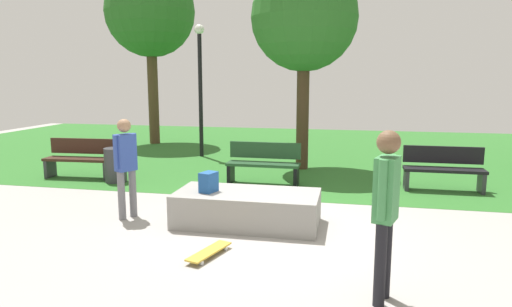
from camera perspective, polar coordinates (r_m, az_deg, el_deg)
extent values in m
plane|color=#9E9993|center=(7.11, 2.30, -9.61)|extent=(28.00, 28.00, 0.00)
cube|color=#2D6B28|center=(14.71, 7.40, 0.36)|extent=(26.60, 12.28, 0.01)
cube|color=gray|center=(7.29, -1.12, -6.92)|extent=(2.27, 1.09, 0.53)
cube|color=#1E4C8C|center=(7.23, -5.99, -3.60)|extent=(0.28, 0.33, 0.32)
cylinder|color=black|center=(4.92, 15.34, -13.39)|extent=(0.12, 0.12, 0.88)
cylinder|color=black|center=(5.12, 15.98, -12.50)|extent=(0.12, 0.12, 0.88)
cube|color=#3F8C4C|center=(4.78, 16.08, -4.33)|extent=(0.29, 0.37, 0.66)
cylinder|color=#3F8C4C|center=(4.62, 15.59, -4.47)|extent=(0.09, 0.09, 0.61)
cylinder|color=#3F8C4C|center=(4.94, 16.57, -3.60)|extent=(0.09, 0.09, 0.61)
sphere|color=brown|center=(4.69, 16.35, 1.38)|extent=(0.24, 0.24, 0.24)
cylinder|color=slate|center=(7.83, -16.55, -5.11)|extent=(0.12, 0.12, 0.81)
cylinder|color=slate|center=(7.95, -15.22, -4.83)|extent=(0.12, 0.12, 0.81)
cube|color=#2D4799|center=(7.74, -16.12, 0.12)|extent=(0.33, 0.38, 0.61)
cylinder|color=#2D4799|center=(7.65, -17.18, 0.14)|extent=(0.09, 0.09, 0.56)
cylinder|color=#2D4799|center=(7.83, -15.10, 0.45)|extent=(0.09, 0.09, 0.56)
sphere|color=#9E7556|center=(7.69, -16.27, 3.38)|extent=(0.22, 0.22, 0.22)
cube|color=gold|center=(6.14, -5.92, -12.14)|extent=(0.42, 0.82, 0.02)
cylinder|color=silver|center=(5.90, -6.85, -13.50)|extent=(0.05, 0.06, 0.06)
cylinder|color=silver|center=(5.99, -8.13, -13.17)|extent=(0.05, 0.06, 0.06)
cylinder|color=silver|center=(6.33, -3.84, -11.82)|extent=(0.05, 0.06, 0.06)
cylinder|color=silver|center=(6.41, -5.07, -11.55)|extent=(0.05, 0.06, 0.06)
cube|color=#1E4223|center=(9.94, 0.89, -1.37)|extent=(1.60, 0.46, 0.06)
cube|color=#1E4223|center=(10.10, 1.15, 0.42)|extent=(1.60, 0.08, 0.36)
cube|color=black|center=(9.86, 5.09, -2.83)|extent=(0.08, 0.40, 0.45)
cube|color=black|center=(10.15, -3.19, -2.45)|extent=(0.08, 0.40, 0.45)
cube|color=#331E14|center=(11.34, -21.42, -0.68)|extent=(1.62, 0.53, 0.06)
cube|color=#331E14|center=(11.48, -20.96, 0.89)|extent=(1.60, 0.15, 0.36)
cube|color=#2D2D33|center=(11.03, -18.04, -1.94)|extent=(0.10, 0.40, 0.45)
cube|color=#2D2D33|center=(11.76, -24.46, -1.64)|extent=(0.10, 0.40, 0.45)
cube|color=black|center=(10.12, 22.57, -1.91)|extent=(1.60, 0.44, 0.06)
cube|color=black|center=(10.29, 22.45, -0.14)|extent=(1.60, 0.06, 0.36)
cube|color=#2D2D33|center=(10.33, 26.51, -3.24)|extent=(0.08, 0.40, 0.45)
cube|color=#2D2D33|center=(10.05, 18.36, -3.05)|extent=(0.08, 0.40, 0.45)
cylinder|color=#4C3823|center=(16.52, -12.81, 7.52)|extent=(0.36, 0.36, 3.63)
sphere|color=#286623|center=(16.66, -13.17, 16.96)|extent=(3.06, 3.06, 3.06)
cylinder|color=#42301E|center=(11.62, 5.89, 5.38)|extent=(0.31, 0.31, 3.00)
sphere|color=#286623|center=(11.68, 6.09, 16.64)|extent=(2.63, 2.63, 2.63)
cylinder|color=black|center=(13.49, -6.98, 7.15)|extent=(0.12, 0.12, 3.57)
sphere|color=silver|center=(13.54, -7.15, 15.24)|extent=(0.28, 0.28, 0.28)
cylinder|color=#333338|center=(10.67, -17.25, -1.39)|extent=(0.49, 0.49, 0.77)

